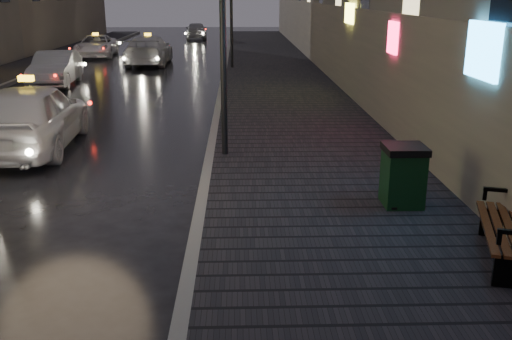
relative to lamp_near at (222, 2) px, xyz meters
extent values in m
plane|color=black|center=(-1.85, -6.00, -3.49)|extent=(120.00, 120.00, 0.00)
cube|color=black|center=(2.05, 15.00, -3.41)|extent=(4.60, 58.00, 0.15)
cube|color=slate|center=(-0.35, 15.00, -3.41)|extent=(0.20, 58.00, 0.15)
cube|color=black|center=(-10.55, 15.00, -3.41)|extent=(2.40, 58.00, 0.15)
cube|color=slate|center=(-9.25, 15.00, -3.41)|extent=(0.20, 58.00, 0.15)
cylinder|color=black|center=(0.00, 0.00, -0.84)|extent=(0.14, 0.14, 5.00)
cylinder|color=black|center=(0.00, 16.00, -0.84)|extent=(0.14, 0.14, 5.00)
cube|color=black|center=(4.24, -4.81, -3.12)|extent=(0.54, 0.22, 0.44)
cube|color=black|center=(4.19, -4.80, -2.60)|extent=(0.45, 0.19, 0.05)
cube|color=#3F1F0D|center=(4.00, -5.60, -2.87)|extent=(1.22, 2.07, 0.04)
cube|color=black|center=(3.14, -3.41, -2.87)|extent=(0.65, 0.65, 0.94)
cube|color=black|center=(3.14, -3.41, -2.34)|extent=(0.70, 0.70, 0.12)
imported|color=silver|center=(-4.70, 1.00, -2.65)|extent=(2.25, 5.03, 1.68)
imported|color=gray|center=(-7.25, 11.33, -2.79)|extent=(1.80, 4.32, 1.39)
imported|color=#B9BAC0|center=(-4.46, 18.37, -2.73)|extent=(2.17, 5.27, 1.53)
imported|color=white|center=(-8.23, 22.59, -2.85)|extent=(2.48, 4.76, 1.28)
imported|color=#95959C|center=(-3.17, 35.97, -2.78)|extent=(2.02, 4.27, 1.41)
camera|label=1|loc=(0.33, -12.65, 0.19)|focal=40.00mm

